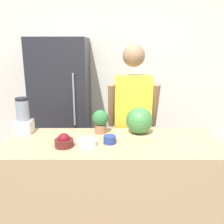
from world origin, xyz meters
The scene contains 11 objects.
wall_back centered at (0.00, 2.03, 1.30)m, with size 8.00×0.06×2.60m.
counter_island centered at (0.00, 0.35, 0.46)m, with size 1.85×0.70×0.93m.
refrigerator centered at (-0.66, 1.64, 0.91)m, with size 0.72×0.71×1.82m.
person centered at (0.22, 0.91, 0.90)m, with size 0.52×0.27×1.73m.
cutting_board centered at (0.23, 0.50, 0.94)m, with size 0.40×0.26×0.01m.
watermelon centered at (0.25, 0.52, 1.06)m, with size 0.24×0.24×0.24m.
bowl_cherries centered at (-0.38, 0.24, 0.97)m, with size 0.15×0.15×0.11m.
bowl_cream centered at (-0.19, 0.26, 0.96)m, with size 0.15×0.15×0.09m.
bowl_small_blue centered at (-0.01, 0.31, 0.96)m, with size 0.10×0.10×0.06m.
blender centered at (-0.81, 0.57, 1.07)m, with size 0.15×0.15×0.33m.
potted_plant centered at (-0.10, 0.57, 1.05)m, with size 0.15×0.15×0.22m.
Camera 1 is at (0.01, -1.63, 1.72)m, focal length 40.00 mm.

